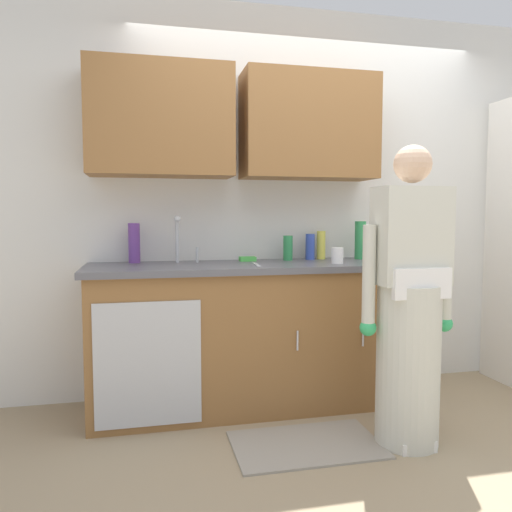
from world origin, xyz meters
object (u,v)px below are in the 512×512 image
bottle_dish_liquid (321,245)px  knife_on_counter (256,264)px  bottle_cleaner_spray (360,240)px  sponge (248,259)px  bottle_water_tall (134,243)px  cup_by_sink (337,256)px  person_at_sink (409,319)px  bottle_soap (288,248)px  bottle_water_short (310,247)px  sink (185,267)px

bottle_dish_liquid → knife_on_counter: bottle_dish_liquid is taller
bottle_cleaner_spray → sponge: 0.83m
bottle_water_tall → cup_by_sink: bearing=-14.5°
bottle_water_tall → person_at_sink: bearing=-32.9°
bottle_soap → knife_on_counter: bearing=-136.6°
bottle_soap → bottle_water_tall: bearing=178.2°
knife_on_counter → bottle_cleaner_spray: bearing=-68.1°
cup_by_sink → knife_on_counter: cup_by_sink is taller
bottle_water_tall → knife_on_counter: (0.75, -0.31, -0.13)m
person_at_sink → knife_on_counter: bearing=137.9°
bottle_water_short → bottle_soap: bottle_water_short is taller
sink → sponge: bearing=20.5°
bottle_water_short → sink: bearing=-168.1°
sink → person_at_sink: person_at_sink is taller
bottle_soap → bottle_dish_liquid: 0.26m
sink → bottle_cleaner_spray: (1.25, 0.15, 0.15)m
bottle_cleaner_spray → bottle_dish_liquid: 0.28m
sink → bottle_water_short: size_ratio=2.77×
bottle_cleaner_spray → cup_by_sink: (-0.29, -0.28, -0.08)m
cup_by_sink → sponge: (-0.53, 0.30, -0.04)m
bottle_soap → cup_by_sink: bearing=-50.7°
bottle_soap → knife_on_counter: size_ratio=0.71×
sink → bottle_cleaner_spray: sink is taller
bottle_cleaner_spray → bottle_dish_liquid: bottle_cleaner_spray is taller
person_at_sink → bottle_cleaner_spray: (0.12, 0.89, 0.38)m
bottle_dish_liquid → sponge: size_ratio=1.82×
person_at_sink → sponge: person_at_sink is taller
bottle_water_tall → bottle_dish_liquid: 1.30m
sink → cup_by_sink: size_ratio=4.86×
sponge → bottle_cleaner_spray: bearing=-1.3°
bottle_cleaner_spray → bottle_soap: bottle_cleaner_spray is taller
bottle_water_tall → bottle_soap: 1.04m
sink → cup_by_sink: (0.97, -0.14, 0.07)m
cup_by_sink → person_at_sink: bearing=-74.3°
bottle_water_short → bottle_cleaner_spray: bearing=-6.7°
person_at_sink → bottle_soap: 1.05m
bottle_water_tall → bottle_water_short: size_ratio=1.44×
person_at_sink → bottle_soap: (-0.42, 0.91, 0.33)m
bottle_cleaner_spray → bottle_water_short: 0.37m
bottle_soap → sponge: bearing=-179.9°
bottle_cleaner_spray → bottle_soap: size_ratio=1.58×
person_at_sink → bottle_dish_liquid: (-0.16, 0.95, 0.35)m
bottle_water_short → bottle_dish_liquid: bearing=12.1°
bottle_soap → bottle_dish_liquid: bearing=9.4°
sink → bottle_soap: sink is taller
person_at_sink → knife_on_counter: person_at_sink is taller
bottle_water_tall → knife_on_counter: bearing=-22.2°
bottle_water_short → bottle_soap: (-0.17, -0.02, -0.00)m
bottle_soap → sponge: size_ratio=1.56×
sink → cup_by_sink: 0.98m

